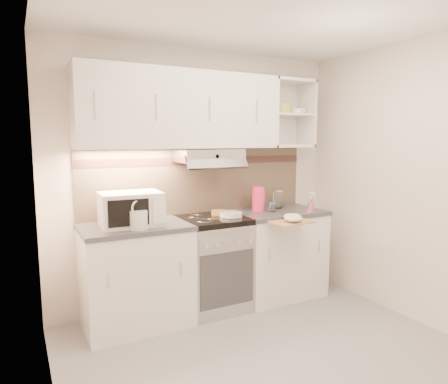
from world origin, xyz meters
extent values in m
plane|color=gray|center=(0.00, 0.00, 0.00)|extent=(3.00, 3.00, 0.00)
cube|color=silver|center=(0.00, 1.40, 1.25)|extent=(3.00, 0.04, 2.50)
cube|color=silver|center=(-1.50, 0.00, 1.25)|extent=(0.04, 2.80, 2.50)
cube|color=silver|center=(1.50, 0.00, 1.25)|extent=(0.04, 2.80, 2.50)
cube|color=white|center=(0.00, 0.00, 2.50)|extent=(3.00, 2.80, 0.04)
cube|color=tan|center=(0.00, 1.39, 1.22)|extent=(2.40, 0.02, 0.64)
cube|color=#3E2722|center=(0.00, 1.38, 1.42)|extent=(2.40, 0.01, 0.08)
cube|color=white|center=(-0.25, 1.23, 1.90)|extent=(1.90, 0.34, 0.70)
cube|color=white|center=(0.95, 1.23, 1.90)|extent=(0.50, 0.34, 0.70)
cylinder|color=#98AF43|center=(0.87, 1.23, 1.95)|extent=(0.19, 0.19, 0.10)
cylinder|color=white|center=(1.07, 1.23, 1.93)|extent=(0.18, 0.18, 0.06)
cube|color=#B7B7BC|center=(0.00, 1.20, 1.48)|extent=(0.60, 0.40, 0.12)
cube|color=white|center=(-0.75, 1.10, 0.43)|extent=(0.90, 0.60, 0.86)
cube|color=#47474C|center=(-0.75, 1.10, 0.88)|extent=(0.92, 0.62, 0.04)
cube|color=white|center=(0.75, 1.10, 0.43)|extent=(0.90, 0.60, 0.86)
cube|color=#47474C|center=(0.75, 1.10, 0.88)|extent=(0.92, 0.62, 0.04)
cube|color=#B7B7BC|center=(0.00, 1.10, 0.42)|extent=(0.60, 0.58, 0.85)
cube|color=black|center=(0.00, 1.10, 0.88)|extent=(0.60, 0.60, 0.05)
cube|color=silver|center=(-0.78, 1.11, 1.04)|extent=(0.52, 0.40, 0.29)
cube|color=black|center=(-0.78, 0.92, 1.04)|extent=(0.33, 0.03, 0.22)
cylinder|color=silver|center=(-0.77, 0.92, 0.98)|extent=(0.15, 0.15, 0.16)
cone|color=silver|center=(-0.66, 0.96, 1.00)|extent=(0.20, 0.10, 0.12)
torus|color=silver|center=(-0.77, 0.92, 1.08)|extent=(0.13, 0.06, 0.13)
cylinder|color=white|center=(0.17, 1.05, 0.91)|extent=(0.22, 0.22, 0.01)
cylinder|color=white|center=(0.17, 1.05, 0.92)|extent=(0.22, 0.22, 0.01)
cylinder|color=white|center=(0.17, 1.05, 0.93)|extent=(0.22, 0.22, 0.01)
cube|color=silver|center=(0.17, 1.05, 0.94)|extent=(0.14, 0.05, 0.01)
cylinder|color=olive|center=(0.12, 1.19, 0.92)|extent=(0.16, 0.16, 0.04)
cylinder|color=#FF2962|center=(0.56, 1.17, 1.03)|extent=(0.13, 0.13, 0.26)
cube|color=#FF2962|center=(0.62, 1.18, 1.06)|extent=(0.02, 0.03, 0.11)
cylinder|color=silver|center=(0.84, 1.23, 0.99)|extent=(0.10, 0.10, 0.18)
cylinder|color=#B7B7BC|center=(0.84, 1.23, 1.09)|extent=(0.10, 0.10, 0.02)
cylinder|color=white|center=(0.66, 1.07, 0.94)|extent=(0.06, 0.06, 0.08)
cylinder|color=blue|center=(0.66, 1.07, 0.99)|extent=(0.07, 0.07, 0.02)
cone|color=pink|center=(1.00, 0.88, 0.97)|extent=(0.08, 0.08, 0.13)
cube|color=tan|center=(0.61, 0.73, 0.87)|extent=(0.42, 0.38, 0.02)
camera|label=1|loc=(-1.64, -2.24, 1.63)|focal=32.00mm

